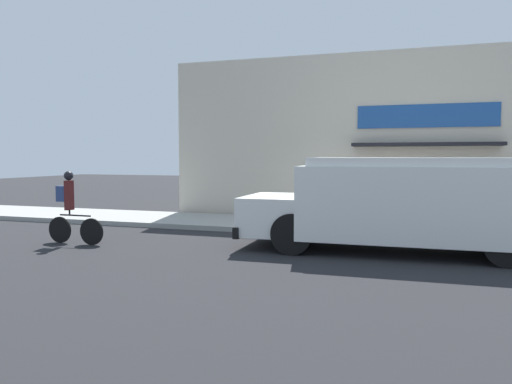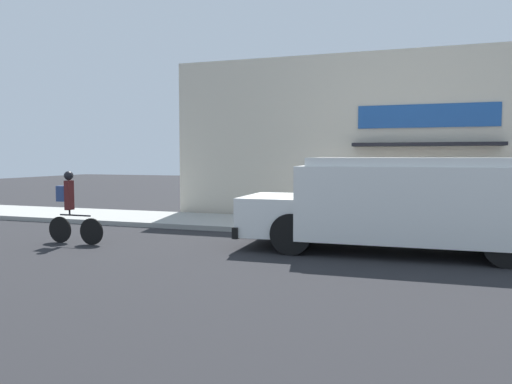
{
  "view_description": "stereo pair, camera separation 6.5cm",
  "coord_description": "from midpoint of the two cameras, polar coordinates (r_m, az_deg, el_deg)",
  "views": [
    {
      "loc": [
        1.49,
        -12.25,
        2.01
      ],
      "look_at": [
        -2.54,
        -0.2,
        1.1
      ],
      "focal_mm": 35.0,
      "sensor_mm": 36.0,
      "label": 1
    },
    {
      "loc": [
        1.55,
        -12.23,
        2.01
      ],
      "look_at": [
        -2.54,
        -0.2,
        1.1
      ],
      "focal_mm": 35.0,
      "sensor_mm": 36.0,
      "label": 2
    }
  ],
  "objects": [
    {
      "name": "trash_bin",
      "position": [
        13.72,
        14.97,
        -2.07
      ],
      "size": [
        0.65,
        0.65,
        0.86
      ],
      "color": "slate",
      "rests_on": "sidewalk"
    },
    {
      "name": "school_bus",
      "position": [
        10.8,
        16.99,
        -1.13
      ],
      "size": [
        6.52,
        2.63,
        1.98
      ],
      "rotation": [
        0.0,
        0.0,
        0.02
      ],
      "color": "white",
      "rests_on": "ground_plane"
    },
    {
      "name": "ground_plane",
      "position": [
        12.49,
        11.31,
        -5.24
      ],
      "size": [
        70.0,
        70.0,
        0.0
      ],
      "primitive_type": "plane",
      "color": "#232326"
    },
    {
      "name": "sidewalk",
      "position": [
        13.83,
        12.03,
        -4.06
      ],
      "size": [
        28.0,
        2.74,
        0.14
      ],
      "color": "#999993",
      "rests_on": "ground_plane"
    },
    {
      "name": "storefront",
      "position": [
        15.37,
        13.07,
        6.03
      ],
      "size": [
        12.71,
        0.84,
        5.11
      ],
      "color": "beige",
      "rests_on": "ground_plane"
    },
    {
      "name": "cyclist",
      "position": [
        12.22,
        -20.57,
        -1.71
      ],
      "size": [
        1.49,
        0.21,
        1.67
      ],
      "rotation": [
        0.0,
        0.0,
        -0.02
      ],
      "color": "black",
      "rests_on": "ground_plane"
    }
  ]
}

